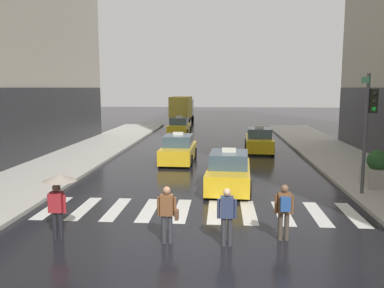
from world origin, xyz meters
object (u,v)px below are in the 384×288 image
at_px(traffic_light_pole, 369,117).
at_px(pedestrian_with_backpack, 284,208).
at_px(pedestrian_with_handbag, 167,211).
at_px(pedestrian_plain_coat, 227,213).
at_px(box_truck, 182,109).
at_px(pedestrian_with_umbrella, 59,189).
at_px(taxi_third, 259,141).
at_px(planter_near_corner, 377,170).
at_px(taxi_fourth, 179,127).
at_px(taxi_second, 178,150).
at_px(taxi_lead, 229,172).

relative_size(traffic_light_pole, pedestrian_with_backpack, 2.91).
height_order(pedestrian_with_handbag, pedestrian_plain_coat, same).
bearing_deg(box_truck, pedestrian_with_backpack, -79.64).
bearing_deg(pedestrian_with_backpack, pedestrian_with_umbrella, -176.54).
bearing_deg(traffic_light_pole, taxi_third, 105.60).
xyz_separation_m(pedestrian_with_umbrella, planter_near_corner, (11.37, 6.51, -0.64)).
bearing_deg(taxi_fourth, pedestrian_with_handbag, -84.57).
bearing_deg(pedestrian_with_handbag, taxi_second, 94.83).
distance_m(pedestrian_with_handbag, pedestrian_plain_coat, 1.68).
height_order(traffic_light_pole, pedestrian_with_handbag, traffic_light_pole).
bearing_deg(planter_near_corner, pedestrian_with_backpack, -128.64).
relative_size(taxi_second, pedestrian_with_handbag, 2.77).
bearing_deg(taxi_lead, pedestrian_with_umbrella, -128.23).
distance_m(taxi_lead, taxi_fourth, 20.21).
bearing_deg(pedestrian_with_umbrella, planter_near_corner, 29.78).
bearing_deg(taxi_lead, traffic_light_pole, -10.38).
bearing_deg(box_truck, taxi_third, -69.51).
bearing_deg(pedestrian_with_umbrella, pedestrian_with_handbag, -0.89).
relative_size(taxi_third, pedestrian_plain_coat, 2.80).
height_order(taxi_third, planter_near_corner, taxi_third).
height_order(taxi_lead, pedestrian_with_handbag, taxi_lead).
bearing_deg(pedestrian_with_backpack, taxi_fourth, 102.74).
relative_size(pedestrian_with_handbag, planter_near_corner, 1.03).
bearing_deg(taxi_third, planter_near_corner, -68.30).
height_order(pedestrian_plain_coat, planter_near_corner, planter_near_corner).
height_order(pedestrian_with_handbag, planter_near_corner, planter_near_corner).
relative_size(traffic_light_pole, taxi_lead, 1.04).
bearing_deg(taxi_second, taxi_lead, -64.44).
relative_size(taxi_second, pedestrian_with_backpack, 2.77).
height_order(taxi_second, box_truck, box_truck).
distance_m(box_truck, pedestrian_with_backpack, 36.85).
relative_size(box_truck, planter_near_corner, 4.74).
xyz_separation_m(taxi_fourth, box_truck, (-0.81, 10.55, 1.13)).
relative_size(taxi_lead, pedestrian_plain_coat, 2.80).
bearing_deg(taxi_fourth, taxi_second, -84.02).
bearing_deg(pedestrian_plain_coat, traffic_light_pole, 44.12).
bearing_deg(pedestrian_with_backpack, taxi_second, 110.03).
xyz_separation_m(traffic_light_pole, taxi_fourth, (-9.80, 20.74, -2.53)).
bearing_deg(taxi_fourth, traffic_light_pole, -64.72).
bearing_deg(pedestrian_with_backpack, pedestrian_plain_coat, -162.66).
relative_size(pedestrian_with_umbrella, pedestrian_with_handbag, 1.18).
bearing_deg(taxi_lead, pedestrian_with_backpack, -76.02).
height_order(taxi_lead, pedestrian_with_umbrella, pedestrian_with_umbrella).
xyz_separation_m(taxi_fourth, pedestrian_with_backpack, (5.81, -25.69, 0.25)).
relative_size(taxi_third, taxi_fourth, 1.01).
height_order(traffic_light_pole, planter_near_corner, traffic_light_pole).
distance_m(box_truck, pedestrian_with_umbrella, 36.63).
xyz_separation_m(pedestrian_with_handbag, planter_near_corner, (8.21, 6.55, -0.06)).
relative_size(taxi_second, taxi_fourth, 1.00).
bearing_deg(pedestrian_plain_coat, pedestrian_with_backpack, 17.34).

